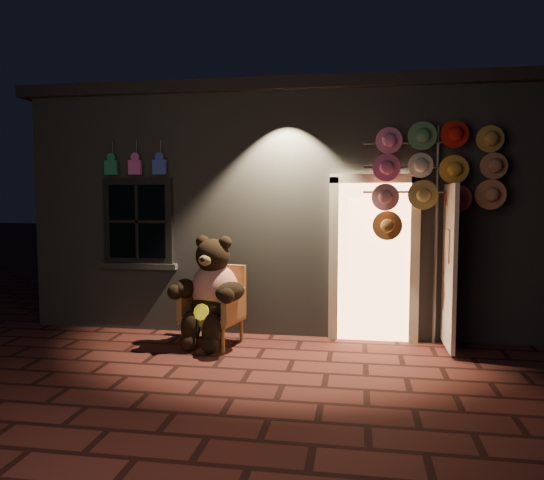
# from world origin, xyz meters

# --- Properties ---
(ground) EXTENTS (60.00, 60.00, 0.00)m
(ground) POSITION_xyz_m (0.00, 0.00, 0.00)
(ground) COLOR #5C2823
(ground) RESTS_ON ground
(shop_building) EXTENTS (7.30, 5.95, 3.51)m
(shop_building) POSITION_xyz_m (0.00, 3.99, 1.74)
(shop_building) COLOR slate
(shop_building) RESTS_ON ground
(wicker_armchair) EXTENTS (0.80, 0.75, 1.01)m
(wicker_armchair) POSITION_xyz_m (-0.66, 0.97, 0.50)
(wicker_armchair) COLOR #A68240
(wicker_armchair) RESTS_ON ground
(teddy_bear) EXTENTS (1.00, 0.87, 1.40)m
(teddy_bear) POSITION_xyz_m (-0.68, 0.84, 0.70)
(teddy_bear) COLOR red
(teddy_bear) RESTS_ON ground
(hat_rack) EXTENTS (1.71, 0.22, 2.80)m
(hat_rack) POSITION_xyz_m (2.07, 1.28, 2.19)
(hat_rack) COLOR #59595E
(hat_rack) RESTS_ON ground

